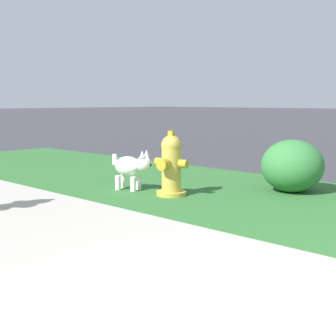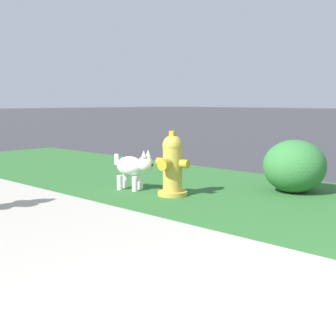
% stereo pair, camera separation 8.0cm
% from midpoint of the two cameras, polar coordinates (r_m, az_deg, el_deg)
% --- Properties ---
extents(fire_hydrant_far_end, '(0.40, 0.37, 0.70)m').
position_cam_midpoint_polar(fire_hydrant_far_end, '(4.96, 0.98, 0.34)').
color(fire_hydrant_far_end, gold).
rests_on(fire_hydrant_far_end, ground).
extents(small_white_dog, '(0.49, 0.30, 0.47)m').
position_cam_midpoint_polar(small_white_dog, '(5.29, -3.80, 0.15)').
color(small_white_dog, white).
rests_on(small_white_dog, ground).
extents(shrub_bush_mid_verge, '(0.69, 0.69, 0.59)m').
position_cam_midpoint_polar(shrub_bush_mid_verge, '(5.35, 15.57, 0.20)').
color(shrub_bush_mid_verge, '#337538').
rests_on(shrub_bush_mid_verge, ground).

